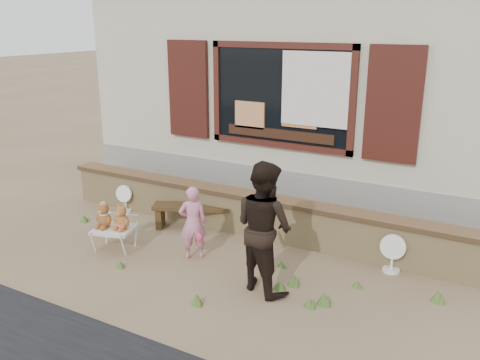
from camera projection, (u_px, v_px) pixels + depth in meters
The scene contains 12 objects.
ground at pixel (219, 258), 7.19m from camera, with size 80.00×80.00×0.00m, color brown.
shopfront at pixel (333, 83), 10.33m from camera, with size 8.04×5.13×4.00m.
brick_wall at pixel (252, 214), 7.92m from camera, with size 7.10×0.36×0.67m.
bench at pixel (201, 211), 8.15m from camera, with size 1.54×0.94×0.40m.
folding_chair at pixel (114, 230), 7.39m from camera, with size 0.66×0.62×0.34m.
teddy_bear_left at pixel (104, 215), 7.35m from camera, with size 0.28×0.24×0.38m, color brown, non-canonical shape.
teddy_bear_right at pixel (122, 217), 7.29m from camera, with size 0.27×0.24×0.37m, color brown, non-canonical shape.
child at pixel (193, 223), 7.06m from camera, with size 0.39×0.25×1.06m, color pink.
adult at pixel (264, 227), 6.16m from camera, with size 0.80×0.63×1.65m, color black.
fan_left at pixel (125, 198), 8.90m from camera, with size 0.31×0.21×0.49m.
fan_right at pixel (393, 253), 6.73m from camera, with size 0.34×0.23×0.54m.
grass_tufts at pixel (275, 279), 6.46m from camera, with size 5.76×1.61×0.16m.
Camera 1 is at (3.42, -5.56, 3.21)m, focal length 38.00 mm.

